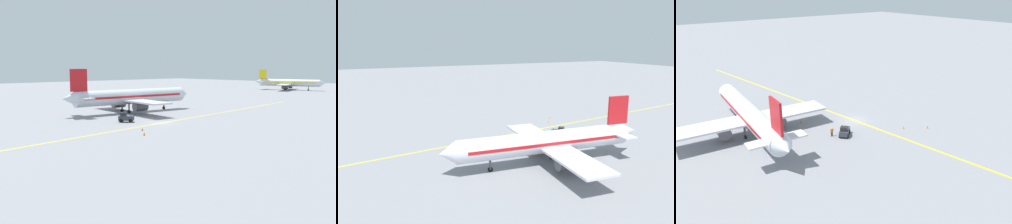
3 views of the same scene
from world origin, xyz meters
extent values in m
plane|color=gray|center=(0.00, 0.00, 0.00)|extent=(400.00, 400.00, 0.00)
cube|color=yellow|center=(0.00, 0.00, 0.00)|extent=(17.19, 118.88, 0.01)
cylinder|color=silver|center=(-18.79, 7.23, 3.80)|extent=(6.36, 30.20, 3.60)
cone|color=silver|center=(-17.29, 23.36, 3.80)|extent=(3.63, 2.71, 3.42)
cone|color=silver|center=(-20.31, -9.20, 4.10)|extent=(3.32, 3.27, 3.06)
cube|color=red|center=(-18.79, 7.23, 3.95)|extent=(6.12, 27.22, 0.50)
cube|color=silver|center=(-18.88, 6.23, 3.08)|extent=(28.36, 7.77, 0.36)
cylinder|color=#4C4C51|center=(-23.86, 6.69, 1.83)|extent=(2.49, 3.39, 2.20)
cylinder|color=#4C4C51|center=(-13.90, 5.77, 1.83)|extent=(2.49, 3.39, 2.20)
cube|color=red|center=(-20.08, -6.71, 8.10)|extent=(0.73, 4.02, 5.00)
cube|color=silver|center=(-20.03, -6.22, 4.20)|extent=(9.18, 3.22, 0.24)
cylinder|color=#4C4C51|center=(-17.90, 16.79, 1.40)|extent=(0.36, 0.36, 2.00)
cylinder|color=black|center=(-17.90, 16.79, 0.40)|extent=(0.35, 0.82, 0.80)
cylinder|color=#4C4C51|center=(-20.56, 5.38, 1.40)|extent=(0.36, 0.36, 2.00)
cylinder|color=black|center=(-20.56, 5.38, 0.40)|extent=(0.35, 0.82, 0.80)
cylinder|color=#4C4C51|center=(-17.38, 5.09, 1.40)|extent=(0.36, 0.36, 2.00)
cylinder|color=black|center=(-17.38, 5.09, 0.40)|extent=(0.35, 0.82, 0.80)
cylinder|color=silver|center=(-39.05, 115.22, 3.42)|extent=(26.64, 11.61, 3.24)
cone|color=silver|center=(-25.22, 119.83, 3.42)|extent=(3.02, 3.60, 3.08)
cone|color=silver|center=(-53.14, 110.52, 3.69)|extent=(3.43, 3.47, 2.75)
cube|color=yellow|center=(-39.05, 115.22, 3.55)|extent=(24.09, 10.80, 0.45)
cube|color=silver|center=(-39.90, 114.93, 2.77)|extent=(12.41, 25.39, 0.32)
cylinder|color=#4C4C51|center=(-41.33, 119.20, 1.65)|extent=(3.36, 2.79, 1.98)
cylinder|color=#4C4C51|center=(-38.48, 110.67, 1.65)|extent=(3.36, 2.79, 1.98)
cube|color=yellow|center=(-51.00, 111.24, 7.29)|extent=(3.52, 1.45, 4.50)
cube|color=silver|center=(-50.58, 111.38, 3.78)|extent=(4.61, 8.37, 0.22)
cylinder|color=#4C4C51|center=(-30.85, 117.95, 1.26)|extent=(0.32, 0.32, 1.80)
cylinder|color=black|center=(-30.85, 117.95, 0.36)|extent=(0.76, 0.47, 0.72)
cylinder|color=#4C4C51|center=(-41.21, 116.02, 1.26)|extent=(0.32, 0.32, 1.80)
cylinder|color=black|center=(-41.21, 116.02, 0.36)|extent=(0.76, 0.47, 0.72)
cylinder|color=#4C4C51|center=(-40.30, 113.28, 1.26)|extent=(0.32, 0.32, 1.80)
cylinder|color=black|center=(-40.30, 113.28, 0.36)|extent=(0.76, 0.47, 0.72)
cube|color=#333842|center=(-5.87, -4.31, 0.80)|extent=(3.23, 3.12, 0.90)
cube|color=black|center=(-6.28, -4.68, 1.60)|extent=(1.67, 1.68, 0.70)
sphere|color=orange|center=(-6.28, -4.68, 2.03)|extent=(0.16, 0.16, 0.16)
cylinder|color=black|center=(-6.09, -5.52, 0.35)|extent=(0.69, 0.65, 0.70)
cylinder|color=black|center=(-7.09, -4.41, 0.35)|extent=(0.69, 0.65, 0.70)
cylinder|color=black|center=(-4.64, -4.22, 0.35)|extent=(0.69, 0.65, 0.70)
cylinder|color=black|center=(-5.64, -3.11, 0.35)|extent=(0.69, 0.65, 0.70)
cylinder|color=#23232D|center=(-7.76, -3.16, 0.42)|extent=(0.16, 0.16, 0.85)
cylinder|color=#23232D|center=(-7.96, -3.12, 0.42)|extent=(0.16, 0.16, 0.85)
cube|color=orange|center=(-7.86, -3.14, 1.15)|extent=(0.40, 0.29, 0.60)
cylinder|color=orange|center=(-7.63, -3.19, 1.15)|extent=(0.10, 0.10, 0.55)
cylinder|color=orange|center=(-8.10, -3.09, 1.15)|extent=(0.10, 0.10, 0.55)
sphere|color=beige|center=(-7.86, -3.14, 1.57)|extent=(0.22, 0.22, 0.22)
cone|color=orange|center=(-9.16, 5.50, 0.28)|extent=(0.32, 0.32, 0.55)
cone|color=orange|center=(4.80, -8.80, 0.28)|extent=(0.32, 0.32, 0.55)
cone|color=orange|center=(8.52, -11.45, 0.28)|extent=(0.32, 0.32, 0.55)
camera|label=1|loc=(57.37, -51.37, 11.26)|focal=42.00mm
camera|label=2|loc=(-62.05, 35.39, 19.94)|focal=35.00mm
camera|label=3|loc=(-38.81, -46.63, 25.55)|focal=35.00mm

